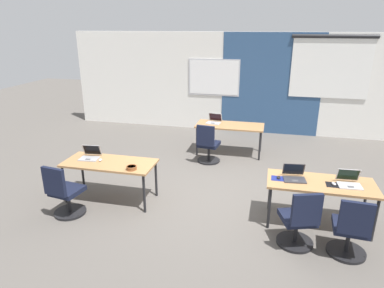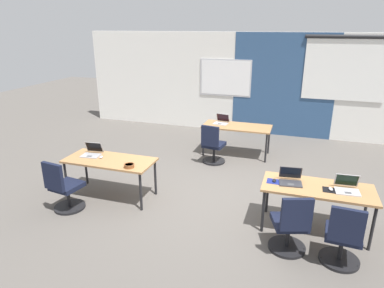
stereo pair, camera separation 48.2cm
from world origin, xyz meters
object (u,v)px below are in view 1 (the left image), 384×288
object	(u,v)px
laptop_near_right_inner	(294,176)
chair_near_right_end	(350,232)
chair_far_left	(208,147)
snack_bowl	(132,167)
chair_near_right_inner	(299,223)
mouse_near_left_end	(100,160)
mouse_near_right_inner	(279,177)
laptop_near_right_end	(349,182)
chair_near_left_end	(65,195)
desk_far_center	(230,127)
laptop_near_left_end	(90,156)
desk_near_right	(321,186)
mouse_near_right_end	(334,184)
laptop_far_left	(214,121)
desk_near_left	(110,165)

from	to	relation	value
laptop_near_right_inner	chair_near_right_end	xyz separation A→B (m)	(0.72, -0.78, -0.39)
chair_far_left	snack_bowl	distance (m)	2.49
chair_near_right_inner	mouse_near_left_end	bearing A→B (deg)	-30.08
mouse_near_right_inner	laptop_near_right_end	xyz separation A→B (m)	(1.02, 0.02, 0.03)
chair_near_left_end	chair_near_right_end	world-z (taller)	same
laptop_near_right_end	chair_near_right_end	bearing A→B (deg)	-98.82
desk_far_center	mouse_near_right_inner	distance (m)	3.03
laptop_near_left_end	snack_bowl	xyz separation A→B (m)	(0.92, -0.30, -0.01)
desk_far_center	snack_bowl	xyz separation A→B (m)	(-1.24, -3.01, 0.10)
mouse_near_left_end	laptop_near_right_end	xyz separation A→B (m)	(4.07, -0.01, 0.03)
desk_near_right	mouse_near_right_inner	size ratio (longest dim) A/B	15.75
laptop_near_left_end	mouse_near_right_inner	xyz separation A→B (m)	(3.28, -0.11, -0.03)
desk_far_center	mouse_near_right_end	world-z (taller)	mouse_near_right_end
laptop_far_left	desk_near_right	bearing A→B (deg)	-44.96
desk_near_right	mouse_near_right_end	distance (m)	0.20
mouse_near_right_inner	mouse_near_right_end	distance (m)	0.80
desk_far_center	snack_bowl	bearing A→B (deg)	-112.42
desk_near_right	mouse_near_right_end	world-z (taller)	mouse_near_right_end
chair_near_left_end	laptop_near_right_end	bearing A→B (deg)	-162.25
chair_near_right_inner	desk_near_right	bearing A→B (deg)	-134.12
desk_near_right	chair_near_right_end	size ratio (longest dim) A/B	1.74
laptop_near_left_end	chair_near_left_end	world-z (taller)	laptop_near_left_end
chair_near_right_inner	chair_far_left	bearing A→B (deg)	-75.14
laptop_near_right_end	chair_near_right_end	size ratio (longest dim) A/B	0.38
mouse_near_right_end	laptop_far_left	bearing A→B (deg)	128.26
chair_near_right_inner	laptop_far_left	bearing A→B (deg)	-81.31
desk_near_left	laptop_near_right_inner	bearing A→B (deg)	0.59
desk_near_right	laptop_far_left	world-z (taller)	laptop_far_left
mouse_near_right_end	mouse_near_left_end	bearing A→B (deg)	178.98
mouse_near_left_end	laptop_far_left	bearing A→B (deg)	61.99
desk_far_center	laptop_near_left_end	size ratio (longest dim) A/B	4.41
laptop_near_left_end	chair_far_left	size ratio (longest dim) A/B	0.39
laptop_far_left	mouse_near_right_end	size ratio (longest dim) A/B	3.41
laptop_near_left_end	laptop_far_left	world-z (taller)	laptop_far_left
laptop_near_right_end	laptop_near_right_inner	bearing A→B (deg)	174.22
desk_near_right	mouse_near_left_end	bearing A→B (deg)	179.77
desk_far_center	chair_near_right_end	size ratio (longest dim) A/B	1.74
chair_near_left_end	laptop_near_right_end	distance (m)	4.44
chair_near_right_end	chair_near_right_inner	bearing A→B (deg)	-2.05
desk_far_center	laptop_near_right_inner	xyz separation A→B (m)	(1.35, -2.77, 0.11)
snack_bowl	desk_far_center	bearing A→B (deg)	67.58
laptop_far_left	mouse_near_right_end	distance (m)	3.75
desk_near_right	chair_near_right_inner	xyz separation A→B (m)	(-0.33, -0.68, -0.28)
desk_far_center	laptop_near_right_end	bearing A→B (deg)	-52.58
chair_near_right_inner	snack_bowl	size ratio (longest dim) A/B	5.18
desk_far_center	chair_near_right_inner	distance (m)	3.77
laptop_near_left_end	desk_near_left	bearing A→B (deg)	-18.74
chair_near_left_end	chair_near_right_end	bearing A→B (deg)	-172.11
laptop_near_left_end	snack_bowl	bearing A→B (deg)	-24.63
desk_far_center	laptop_far_left	world-z (taller)	laptop_far_left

